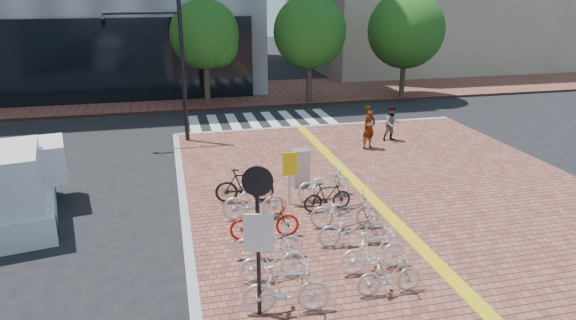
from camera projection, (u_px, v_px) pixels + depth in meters
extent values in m
plane|color=black|center=(340.00, 248.00, 13.82)|extent=(120.00, 120.00, 0.00)
cube|color=gray|center=(319.00, 127.00, 25.51)|extent=(14.00, 0.25, 0.15)
cube|color=brown|center=(235.00, 94.00, 33.14)|extent=(70.00, 8.00, 0.15)
cube|color=silver|center=(195.00, 125.00, 26.06)|extent=(0.50, 4.00, 0.01)
cube|color=silver|center=(214.00, 124.00, 26.28)|extent=(0.50, 4.00, 0.01)
cube|color=silver|center=(234.00, 123.00, 26.50)|extent=(0.50, 4.00, 0.01)
cube|color=silver|center=(253.00, 122.00, 26.71)|extent=(0.50, 4.00, 0.01)
cube|color=silver|center=(272.00, 120.00, 26.93)|extent=(0.50, 4.00, 0.01)
cube|color=silver|center=(290.00, 119.00, 27.15)|extent=(0.50, 4.00, 0.01)
cube|color=silver|center=(308.00, 118.00, 27.37)|extent=(0.50, 4.00, 0.01)
cube|color=silver|center=(326.00, 117.00, 27.59)|extent=(0.50, 4.00, 0.01)
cylinder|color=#38281E|center=(207.00, 84.00, 29.03)|extent=(0.32, 0.32, 2.60)
sphere|color=#194714|center=(205.00, 34.00, 28.15)|extent=(3.80, 3.80, 3.80)
sphere|color=#194714|center=(217.00, 46.00, 28.20)|extent=(2.40, 2.40, 2.40)
cylinder|color=#38281E|center=(309.00, 80.00, 30.35)|extent=(0.32, 0.32, 2.60)
sphere|color=#194714|center=(310.00, 32.00, 29.46)|extent=(4.20, 4.20, 4.20)
sphere|color=#194714|center=(321.00, 43.00, 29.51)|extent=(2.40, 2.40, 2.40)
cylinder|color=#38281E|center=(403.00, 76.00, 31.67)|extent=(0.32, 0.32, 2.60)
sphere|color=#194714|center=(406.00, 30.00, 30.78)|extent=(4.60, 4.60, 4.60)
sphere|color=#194714|center=(417.00, 40.00, 30.83)|extent=(2.40, 2.40, 2.40)
imported|color=silver|center=(287.00, 289.00, 10.69)|extent=(1.95, 0.79, 1.14)
imported|color=white|center=(273.00, 260.00, 11.98)|extent=(1.66, 0.56, 0.98)
imported|color=silver|center=(268.00, 241.00, 12.91)|extent=(1.83, 0.78, 0.93)
imported|color=#A51C0B|center=(265.00, 221.00, 13.92)|extent=(1.93, 0.70, 1.01)
imported|color=silver|center=(254.00, 201.00, 15.02)|extent=(1.96, 0.70, 1.15)
imported|color=black|center=(245.00, 185.00, 16.25)|extent=(1.92, 0.72, 1.13)
imported|color=silver|center=(390.00, 275.00, 11.39)|extent=(1.56, 0.45, 0.94)
imported|color=white|center=(374.00, 251.00, 12.28)|extent=(1.84, 0.67, 1.08)
imported|color=#B0AFB4|center=(352.00, 228.00, 13.55)|extent=(1.89, 0.77, 0.97)
imported|color=#A8A7AC|center=(345.00, 211.00, 14.51)|extent=(2.08, 1.06, 1.04)
imported|color=black|center=(327.00, 197.00, 15.66)|extent=(1.58, 0.57, 0.93)
imported|color=white|center=(324.00, 183.00, 16.61)|extent=(2.01, 1.02, 1.01)
imported|color=gray|center=(369.00, 127.00, 21.55)|extent=(0.80, 0.69, 1.84)
imported|color=#515466|center=(392.00, 124.00, 22.72)|extent=(0.79, 0.64, 1.55)
cube|color=#ADADB2|center=(300.00, 168.00, 17.61)|extent=(0.65, 0.52, 1.28)
cylinder|color=#B7B7BC|center=(289.00, 179.00, 16.03)|extent=(0.07, 0.07, 1.68)
cube|color=yellow|center=(290.00, 164.00, 15.82)|extent=(0.47, 0.05, 0.75)
cylinder|color=black|center=(258.00, 244.00, 10.30)|extent=(0.11, 0.11, 3.30)
cylinder|color=black|center=(257.00, 181.00, 9.79)|extent=(0.61, 0.19, 0.62)
cube|color=silver|center=(259.00, 233.00, 10.15)|extent=(0.60, 0.19, 0.82)
cylinder|color=black|center=(183.00, 72.00, 22.04)|extent=(0.18, 0.18, 6.07)
cylinder|color=black|center=(141.00, 13.00, 20.90)|extent=(3.04, 0.12, 0.12)
imported|color=black|center=(103.00, 21.00, 20.67)|extent=(0.27, 1.26, 0.51)
cube|color=silver|center=(23.00, 208.00, 15.30)|extent=(2.56, 4.52, 0.85)
cube|color=silver|center=(19.00, 163.00, 16.03)|extent=(2.10, 2.10, 1.23)
cube|color=silver|center=(15.00, 179.00, 14.26)|extent=(2.35, 2.96, 1.70)
cylinder|color=black|center=(52.00, 189.00, 16.95)|extent=(0.33, 0.69, 0.66)
cylinder|color=black|center=(53.00, 227.00, 14.33)|extent=(0.33, 0.69, 0.66)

